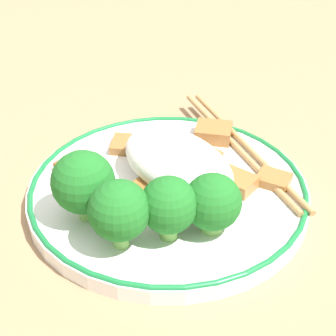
% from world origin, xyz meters
% --- Properties ---
extents(ground_plane, '(3.00, 3.00, 0.00)m').
position_xyz_m(ground_plane, '(0.00, 0.00, 0.00)').
color(ground_plane, '#9E7A56').
extents(plate, '(0.24, 0.24, 0.02)m').
position_xyz_m(plate, '(0.00, 0.00, 0.01)').
color(plate, white).
rests_on(plate, ground_plane).
extents(rice_mound, '(0.12, 0.07, 0.04)m').
position_xyz_m(rice_mound, '(-0.00, 0.01, 0.03)').
color(rice_mound, white).
rests_on(rice_mound, plate).
extents(broccoli_back_left, '(0.05, 0.05, 0.06)m').
position_xyz_m(broccoli_back_left, '(-0.01, -0.08, 0.05)').
color(broccoli_back_left, '#7FB756').
rests_on(broccoli_back_left, plate).
extents(broccoli_back_center, '(0.05, 0.05, 0.06)m').
position_xyz_m(broccoli_back_center, '(0.03, -0.07, 0.05)').
color(broccoli_back_center, '#7FB756').
rests_on(broccoli_back_center, plate).
extents(broccoli_back_right, '(0.04, 0.04, 0.05)m').
position_xyz_m(broccoli_back_right, '(0.05, -0.04, 0.04)').
color(broccoli_back_right, '#7FB756').
rests_on(broccoli_back_right, plate).
extents(broccoli_mid_left, '(0.05, 0.05, 0.05)m').
position_xyz_m(broccoli_mid_left, '(0.06, -0.01, 0.04)').
color(broccoli_mid_left, '#7FB756').
rests_on(broccoli_mid_left, plate).
extents(meat_near_front, '(0.03, 0.03, 0.01)m').
position_xyz_m(meat_near_front, '(0.05, 0.07, 0.02)').
color(meat_near_front, '#9E6633').
rests_on(meat_near_front, plate).
extents(meat_near_left, '(0.02, 0.03, 0.01)m').
position_xyz_m(meat_near_left, '(-0.01, 0.05, 0.02)').
color(meat_near_left, '#9E6633').
rests_on(meat_near_left, plate).
extents(meat_near_right, '(0.04, 0.04, 0.01)m').
position_xyz_m(meat_near_right, '(-0.07, 0.01, 0.02)').
color(meat_near_right, '#9E6633').
rests_on(meat_near_right, plate).
extents(meat_near_back, '(0.04, 0.03, 0.01)m').
position_xyz_m(meat_near_back, '(0.04, 0.05, 0.02)').
color(meat_near_back, '#9E6633').
rests_on(meat_near_back, plate).
extents(meat_on_rice_edge, '(0.03, 0.03, 0.01)m').
position_xyz_m(meat_on_rice_edge, '(-0.05, 0.03, 0.02)').
color(meat_on_rice_edge, '#995B28').
rests_on(meat_on_rice_edge, plate).
extents(meat_mid_left, '(0.03, 0.03, 0.01)m').
position_xyz_m(meat_mid_left, '(0.00, -0.02, 0.02)').
color(meat_mid_left, '#995B28').
rests_on(meat_mid_left, plate).
extents(meat_mid_right, '(0.03, 0.03, 0.01)m').
position_xyz_m(meat_mid_right, '(-0.07, -0.05, 0.02)').
color(meat_mid_right, brown).
rests_on(meat_mid_right, plate).
extents(meat_far_scatter, '(0.05, 0.04, 0.01)m').
position_xyz_m(meat_far_scatter, '(-0.03, 0.09, 0.02)').
color(meat_far_scatter, '#9E6633').
rests_on(meat_far_scatter, plate).
extents(chopsticks, '(0.22, 0.08, 0.01)m').
position_xyz_m(chopsticks, '(-0.00, 0.09, 0.02)').
color(chopsticks, '#AD8451').
rests_on(chopsticks, plate).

